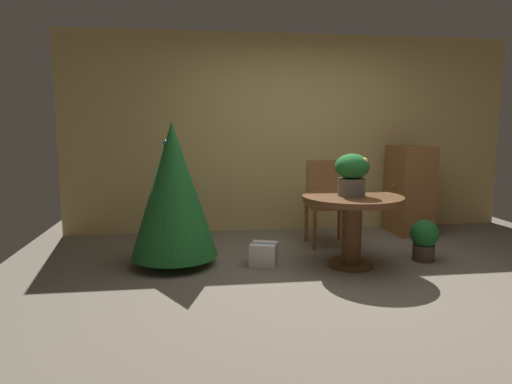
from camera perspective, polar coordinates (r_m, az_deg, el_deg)
ground_plane at (r=4.33m, az=10.41°, el=-10.88°), size 6.60×6.60×0.00m
back_wall_panel at (r=6.22m, az=4.39°, el=7.24°), size 6.00×0.10×2.60m
round_dining_table at (r=4.66m, az=11.88°, el=-2.69°), size 1.00×1.00×0.72m
flower_vase at (r=4.60m, az=11.89°, el=2.39°), size 0.34×0.34×0.42m
wooden_chair_far at (r=5.51m, az=8.71°, el=-0.67°), size 0.46×0.44×1.00m
holiday_tree at (r=4.64m, az=-10.27°, el=0.29°), size 0.87×0.87×1.46m
gift_box_cream at (r=4.69m, az=0.99°, el=-7.75°), size 0.33×0.33×0.23m
wooden_cabinet at (r=6.33m, az=18.58°, el=0.25°), size 0.47×0.62×1.15m
potted_plant at (r=5.13m, az=20.22°, el=-5.46°), size 0.29×0.29×0.44m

